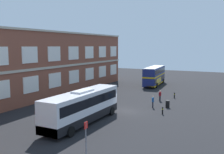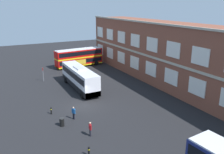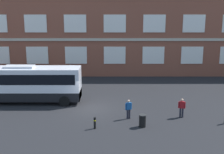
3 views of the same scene
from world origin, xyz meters
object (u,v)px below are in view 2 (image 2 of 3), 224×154
waiting_passenger (90,128)px  bus_stand_flag (43,73)px  double_decker_near (79,57)px  touring_coach (79,78)px  safety_bollard_east (89,151)px  second_passenger (74,112)px  station_litter_bin (62,122)px  safety_bollard_west (51,111)px

waiting_passenger → bus_stand_flag: 22.06m
double_decker_near → bus_stand_flag: 12.58m
touring_coach → waiting_passenger: bearing=-15.7°
double_decker_near → safety_bollard_east: size_ratio=11.78×
safety_bollard_east → double_decker_near: bearing=161.8°
double_decker_near → touring_coach: 15.41m
double_decker_near → safety_bollard_east: (33.08, -10.90, -1.66)m
double_decker_near → second_passenger: (25.14, -9.76, -1.22)m
bus_stand_flag → safety_bollard_east: bearing=-2.3°
waiting_passenger → station_litter_bin: 4.25m
safety_bollard_west → safety_bollard_east: same height
double_decker_near → touring_coach: bearing=-19.4°
bus_stand_flag → waiting_passenger: bearing=1.3°
waiting_passenger → station_litter_bin: waiting_passenger is taller
waiting_passenger → safety_bollard_west: (-7.44, -2.54, -0.44)m
double_decker_near → second_passenger: 26.99m
safety_bollard_west → safety_bollard_east: 10.78m
safety_bollard_east → waiting_passenger: bearing=155.6°
second_passenger → safety_bollard_west: bearing=-141.8°
bus_stand_flag → touring_coach: bearing=35.1°
second_passenger → station_litter_bin: bearing=-60.8°
second_passenger → bus_stand_flag: 17.40m
bus_stand_flag → safety_bollard_east: 25.37m
second_passenger → bus_stand_flag: (-17.39, -0.14, 0.70)m
double_decker_near → safety_bollard_west: 25.40m
touring_coach → safety_bollard_west: bearing=-41.1°
waiting_passenger → safety_bollard_east: (3.28, -1.49, -0.44)m
double_decker_near → station_litter_bin: double_decker_near is taller
bus_stand_flag → second_passenger: bearing=0.4°
double_decker_near → bus_stand_flag: double_decker_near is taller
second_passenger → safety_bollard_west: 3.57m
second_passenger → safety_bollard_east: 8.03m
second_passenger → bus_stand_flag: bus_stand_flag is taller
bus_stand_flag → safety_bollard_east: size_ratio=2.84×
bus_stand_flag → safety_bollard_east: (25.33, -1.01, -1.14)m
waiting_passenger → bus_stand_flag: bearing=-178.7°
waiting_passenger → safety_bollard_west: waiting_passenger is taller
touring_coach → waiting_passenger: 15.89m
safety_bollard_west → safety_bollard_east: (10.73, 1.05, 0.00)m
second_passenger → touring_coach: bearing=156.4°
station_litter_bin → safety_bollard_east: size_ratio=1.08×
touring_coach → waiting_passenger: (15.27, -4.29, -0.98)m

